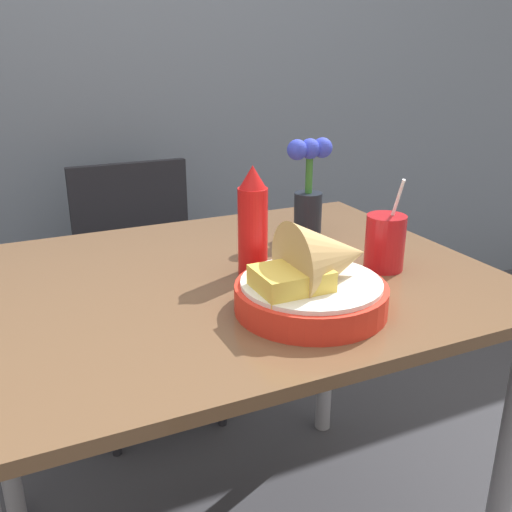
% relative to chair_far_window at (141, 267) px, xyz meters
% --- Properties ---
extents(wall_window, '(7.00, 0.06, 2.60)m').
position_rel_chair_far_window_xyz_m(wall_window, '(0.00, 0.40, 0.79)').
color(wall_window, slate).
rests_on(wall_window, ground_plane).
extents(dining_table, '(1.09, 0.84, 0.77)m').
position_rel_chair_far_window_xyz_m(dining_table, '(0.00, -0.79, 0.15)').
color(dining_table, brown).
rests_on(dining_table, ground_plane).
extents(chair_far_window, '(0.40, 0.40, 0.85)m').
position_rel_chair_far_window_xyz_m(chair_far_window, '(0.00, 0.00, 0.00)').
color(chair_far_window, black).
rests_on(chair_far_window, ground_plane).
extents(food_basket, '(0.28, 0.28, 0.17)m').
position_rel_chair_far_window_xyz_m(food_basket, '(0.09, -1.00, 0.32)').
color(food_basket, red).
rests_on(food_basket, dining_table).
extents(ketchup_bottle, '(0.06, 0.06, 0.23)m').
position_rel_chair_far_window_xyz_m(ketchup_bottle, '(0.06, -0.80, 0.37)').
color(ketchup_bottle, red).
rests_on(ketchup_bottle, dining_table).
extents(drink_cup, '(0.08, 0.08, 0.20)m').
position_rel_chair_far_window_xyz_m(drink_cup, '(0.32, -0.89, 0.31)').
color(drink_cup, red).
rests_on(drink_cup, dining_table).
extents(flower_vase, '(0.12, 0.07, 0.24)m').
position_rel_chair_far_window_xyz_m(flower_vase, '(0.29, -0.62, 0.38)').
color(flower_vase, black).
rests_on(flower_vase, dining_table).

